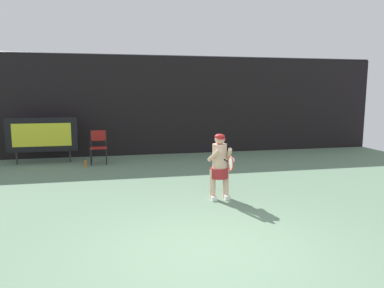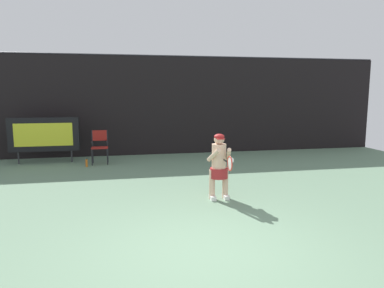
{
  "view_description": "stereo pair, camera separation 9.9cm",
  "coord_description": "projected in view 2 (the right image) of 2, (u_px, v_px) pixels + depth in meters",
  "views": [
    {
      "loc": [
        -1.29,
        -4.72,
        2.32
      ],
      "look_at": [
        0.53,
        3.75,
        1.05
      ],
      "focal_mm": 33.28,
      "sensor_mm": 36.0,
      "label": 1
    },
    {
      "loc": [
        -1.19,
        -4.74,
        2.32
      ],
      "look_at": [
        0.53,
        3.75,
        1.05
      ],
      "focal_mm": 33.28,
      "sensor_mm": 36.0,
      "label": 2
    }
  ],
  "objects": [
    {
      "name": "ground",
      "position": [
        211.0,
        260.0,
        4.99
      ],
      "size": [
        18.0,
        22.0,
        0.03
      ],
      "color": "slate"
    },
    {
      "name": "backdrop_screen",
      "position": [
        153.0,
        106.0,
        13.14
      ],
      "size": [
        18.0,
        0.12,
        3.66
      ],
      "color": "black",
      "rests_on": "ground"
    },
    {
      "name": "scoreboard",
      "position": [
        44.0,
        134.0,
        11.58
      ],
      "size": [
        2.2,
        0.21,
        1.5
      ],
      "color": "black",
      "rests_on": "ground"
    },
    {
      "name": "umpire_chair",
      "position": [
        100.0,
        145.0,
        11.54
      ],
      "size": [
        0.52,
        0.44,
        1.08
      ],
      "color": "black",
      "rests_on": "ground"
    },
    {
      "name": "water_bottle",
      "position": [
        87.0,
        163.0,
        11.1
      ],
      "size": [
        0.07,
        0.07,
        0.27
      ],
      "color": "#CC661E",
      "rests_on": "ground"
    },
    {
      "name": "tennis_player",
      "position": [
        219.0,
        164.0,
        7.69
      ],
      "size": [
        0.53,
        0.61,
        1.43
      ],
      "color": "white",
      "rests_on": "ground"
    },
    {
      "name": "tennis_racket",
      "position": [
        229.0,
        163.0,
        7.18
      ],
      "size": [
        0.03,
        0.6,
        0.31
      ],
      "rotation": [
        0.0,
        0.0,
        -0.16
      ],
      "color": "black"
    }
  ]
}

